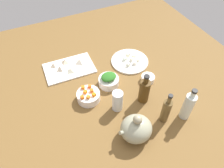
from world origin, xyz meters
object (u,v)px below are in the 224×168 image
bowl_carrots (89,96)px  cutting_board (69,68)px  bottle_1 (166,110)px  bowl_greens (109,81)px  bowl_small_side (148,78)px  bottle_0 (188,106)px  plate_tofu (130,61)px  drinking_glass_0 (117,101)px  bottle_2 (144,91)px  teapot (136,129)px

bowl_carrots → cutting_board: bearing=-84.9°
bottle_1 → bowl_greens: bearing=-66.2°
bowl_small_side → bottle_0: 32.76cm
plate_tofu → bowl_greens: bearing=31.0°
cutting_board → bowl_greens: (-18.77, 24.14, 2.07)cm
drinking_glass_0 → bottle_2: bearing=176.5°
bottle_0 → bottle_1: 12.02cm
bowl_small_side → teapot: (26.34, 30.67, 4.80)cm
teapot → bottle_2: 24.29cm
bowl_carrots → teapot: size_ratio=0.77×
cutting_board → teapot: (-15.91, 62.43, 6.21)cm
bottle_1 → cutting_board: bearing=-60.1°
bowl_small_side → plate_tofu: bearing=-84.5°
bowl_greens → bottle_1: 40.04cm
bowl_small_side → bowl_carrots: bearing=-2.6°
bowl_carrots → teapot: 35.30cm
cutting_board → bowl_greens: bearing=127.9°
plate_tofu → bottle_0: size_ratio=1.18×
bowl_greens → drinking_glass_0: (3.60, 18.76, 3.99)cm
teapot → bottle_1: 19.01cm
bottle_2 → drinking_glass_0: size_ratio=1.53×
teapot → plate_tofu: bearing=-115.4°
plate_tofu → bowl_small_side: bowl_small_side is taller
plate_tofu → bowl_carrots: bearing=26.5°
bowl_small_side → bottle_2: (10.69, 12.15, 6.29)cm
bottle_0 → bowl_greens: bearing=-55.0°
teapot → drinking_glass_0: (0.73, -19.53, -0.16)cm
bowl_greens → drinking_glass_0: 19.51cm
teapot → drinking_glass_0: bearing=-87.8°
plate_tofu → bowl_greens: 25.17cm
bottle_1 → plate_tofu: bearing=-96.4°
bowl_greens → plate_tofu: bearing=-149.0°
bowl_carrots → bottle_2: (-28.89, 13.94, 5.56)cm
cutting_board → bowl_small_side: 52.86cm
bottle_2 → drinking_glass_0: 16.49cm
bowl_carrots → bottle_2: bearing=154.2°
plate_tofu → teapot: size_ratio=1.46×
bowl_greens → bottle_2: (-12.78, 19.77, 5.63)cm
bowl_small_side → drinking_glass_0: drinking_glass_0 is taller
plate_tofu → teapot: bearing=64.6°
plate_tofu → bottle_2: 34.69cm
bottle_1 → bottle_2: (3.19, -16.50, -0.13)cm
bowl_carrots → bottle_2: bottle_2 is taller
cutting_board → bowl_carrots: 30.16cm
bottle_1 → drinking_glass_0: 26.32cm
bowl_greens → bowl_small_side: bearing=162.0°
bowl_carrots → bottle_0: 55.41cm
plate_tofu → drinking_glass_0: size_ratio=1.96×
teapot → bottle_1: size_ratio=0.85×
bottle_0 → drinking_glass_0: bottle_0 is taller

